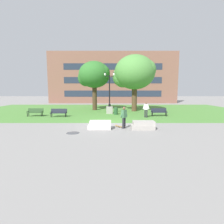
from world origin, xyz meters
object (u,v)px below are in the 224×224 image
(person_bystander_near_lawn, at_px, (146,109))
(park_bench_near_left, at_px, (159,112))
(concrete_block_left, at_px, (143,125))
(person_skateboarder, at_px, (124,116))
(park_bench_near_right, at_px, (59,112))
(park_bench_far_left, at_px, (35,112))
(lamp_post_right, at_px, (110,105))
(skateboard, at_px, (120,126))
(trash_bin, at_px, (116,111))
(concrete_block_center, at_px, (100,125))

(person_bystander_near_lawn, bearing_deg, park_bench_near_left, 31.64)
(concrete_block_left, bearing_deg, person_skateboarder, 170.13)
(park_bench_near_right, bearing_deg, person_skateboarder, -40.56)
(park_bench_far_left, bearing_deg, park_bench_near_left, 0.72)
(lamp_post_right, bearing_deg, skateboard, -83.48)
(concrete_block_left, height_order, park_bench_near_left, park_bench_near_left)
(concrete_block_left, relative_size, park_bench_near_right, 1.00)
(park_bench_near_left, distance_m, trash_bin, 5.11)
(park_bench_far_left, distance_m, person_bystander_near_lawn, 12.57)
(park_bench_near_left, relative_size, person_bystander_near_lawn, 1.06)
(park_bench_near_left, xyz_separation_m, person_bystander_near_lawn, (-1.71, -1.05, 0.45))
(park_bench_far_left, bearing_deg, trash_bin, 8.36)
(person_skateboarder, relative_size, park_bench_near_left, 0.94)
(person_skateboarder, height_order, trash_bin, person_skateboarder)
(person_skateboarder, relative_size, park_bench_near_right, 0.95)
(person_skateboarder, bearing_deg, park_bench_near_right, 139.44)
(park_bench_near_left, height_order, person_bystander_near_lawn, person_bystander_near_lawn)
(skateboard, relative_size, park_bench_near_right, 0.50)
(concrete_block_center, xyz_separation_m, person_skateboarder, (1.88, 0.15, 0.66))
(park_bench_far_left, bearing_deg, skateboard, -32.40)
(person_skateboarder, xyz_separation_m, park_bench_near_left, (4.50, 6.52, -0.43))
(person_skateboarder, bearing_deg, person_bystander_near_lawn, 62.97)
(person_skateboarder, distance_m, trash_bin, 7.73)
(person_skateboarder, height_order, park_bench_far_left, person_skateboarder)
(concrete_block_center, xyz_separation_m, person_bystander_near_lawn, (4.67, 5.62, 0.68))
(concrete_block_left, relative_size, person_bystander_near_lawn, 1.05)
(skateboard, height_order, park_bench_far_left, park_bench_far_left)
(concrete_block_center, distance_m, park_bench_far_left, 10.20)
(person_skateboarder, bearing_deg, park_bench_near_left, 55.38)
(park_bench_near_right, distance_m, person_bystander_near_lawn, 9.74)
(person_skateboarder, relative_size, park_bench_far_left, 0.94)
(park_bench_far_left, height_order, trash_bin, trash_bin)
(person_skateboarder, distance_m, skateboard, 0.99)
(park_bench_near_left, distance_m, lamp_post_right, 6.19)
(trash_bin, bearing_deg, person_bystander_near_lawn, -34.48)
(concrete_block_center, height_order, person_bystander_near_lawn, person_bystander_near_lawn)
(trash_bin, bearing_deg, lamp_post_right, 127.40)
(park_bench_near_right, distance_m, lamp_post_right, 6.35)
(concrete_block_left, relative_size, trash_bin, 1.88)
(skateboard, bearing_deg, person_bystander_near_lawn, 58.91)
(lamp_post_right, relative_size, trash_bin, 5.43)
(concrete_block_center, xyz_separation_m, park_bench_near_left, (6.38, 6.67, 0.23))
(park_bench_near_right, height_order, lamp_post_right, lamp_post_right)
(park_bench_near_right, bearing_deg, park_bench_near_left, 2.95)
(park_bench_far_left, bearing_deg, concrete_block_center, -39.55)
(park_bench_near_left, bearing_deg, concrete_block_left, -114.17)
(concrete_block_center, xyz_separation_m, lamp_post_right, (0.63, 8.88, 0.76))
(park_bench_far_left, relative_size, lamp_post_right, 0.35)
(concrete_block_left, height_order, skateboard, concrete_block_left)
(park_bench_near_right, xyz_separation_m, lamp_post_right, (5.67, 2.80, 0.53))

